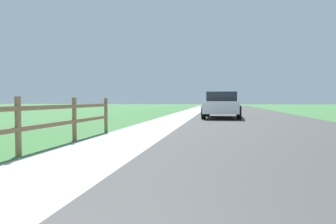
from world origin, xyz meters
TOP-DOWN VIEW (x-y plane):
  - ground_plane at (0.00, 25.00)m, footprint 120.00×120.00m
  - road_asphalt at (3.50, 27.00)m, footprint 7.00×66.00m
  - curb_concrete at (-3.00, 27.00)m, footprint 6.00×66.00m
  - grass_verge at (-4.50, 27.00)m, footprint 5.00×66.00m
  - rail_fence at (-2.17, 4.37)m, footprint 0.11×9.35m
  - parked_suv_white at (1.73, 18.04)m, footprint 2.30×4.96m
  - parked_car_black at (1.77, 26.19)m, footprint 2.09×4.63m
  - parked_car_blue at (1.46, 34.17)m, footprint 2.37×4.77m

SIDE VIEW (x-z plane):
  - ground_plane at x=0.00m, z-range 0.00..0.00m
  - road_asphalt at x=3.50m, z-range 0.00..0.01m
  - curb_concrete at x=-3.00m, z-range 0.00..0.01m
  - grass_verge at x=-4.50m, z-range 0.00..0.01m
  - rail_fence at x=-2.17m, z-range 0.09..1.20m
  - parked_car_black at x=1.77m, z-range 0.00..1.40m
  - parked_car_blue at x=1.46m, z-range 0.02..1.54m
  - parked_suv_white at x=1.73m, z-range 0.03..1.57m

